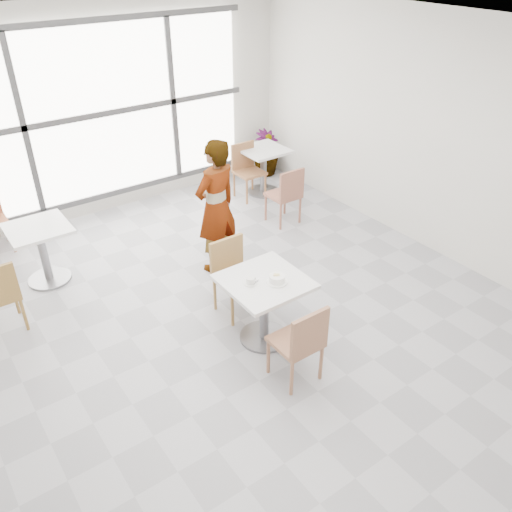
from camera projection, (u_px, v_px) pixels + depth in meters
floor at (240, 320)px, 5.90m from camera, size 7.00×7.00×0.00m
ceiling at (235, 33)px, 4.31m from camera, size 7.00×7.00×0.00m
wall_back at (101, 112)px, 7.52m from camera, size 6.00×0.00×6.00m
wall_right at (437, 138)px, 6.59m from camera, size 0.00×7.00×7.00m
window at (103, 113)px, 7.48m from camera, size 4.60×0.07×2.52m
main_table at (264, 298)px, 5.37m from camera, size 0.80×0.80×0.75m
chair_near at (301, 341)px, 4.85m from camera, size 0.42×0.42×0.87m
chair_far at (232, 271)px, 5.83m from camera, size 0.42×0.42×0.87m
oatmeal_bowl at (277, 279)px, 5.19m from camera, size 0.21×0.21×0.10m
coffee_cup at (251, 281)px, 5.18m from camera, size 0.16×0.13×0.07m
person at (216, 207)px, 6.39m from camera, size 0.69×0.53×1.71m
bg_table_left at (42, 246)px, 6.32m from camera, size 0.70×0.70×0.75m
bg_table_right at (263, 164)px, 8.52m from camera, size 0.70×0.70×0.75m
bg_chair_right_near at (287, 193)px, 7.58m from camera, size 0.42×0.42×0.87m
bg_chair_right_far at (247, 167)px, 8.40m from camera, size 0.42×0.42×0.87m
plant_right at (266, 153)px, 9.22m from camera, size 0.50×0.50×0.79m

